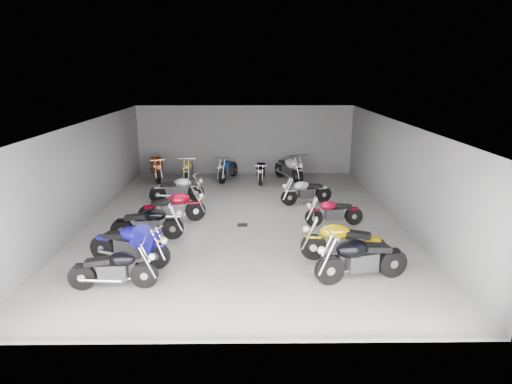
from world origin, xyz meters
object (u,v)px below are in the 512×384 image
motorcycle_back_a (156,168)px  motorcycle_back_b (189,169)px  motorcycle_right_f (306,191)px  motorcycle_right_d (333,212)px  motorcycle_right_a (361,259)px  drain_grate (242,225)px  motorcycle_right_b (343,241)px  motorcycle_left_a (114,269)px  motorcycle_back_e (289,168)px  motorcycle_back_d (262,172)px  motorcycle_left_c (148,223)px  motorcycle_left_f (177,189)px  motorcycle_left_d (173,207)px  motorcycle_back_c (228,169)px  motorcycle_left_b (130,245)px

motorcycle_back_a → motorcycle_back_b: size_ratio=1.10×
motorcycle_right_f → motorcycle_back_b: motorcycle_back_b is taller
motorcycle_right_d → motorcycle_back_a: (-6.86, 6.31, 0.11)m
motorcycle_right_a → drain_grate: bearing=21.7°
motorcycle_right_a → motorcycle_right_b: size_ratio=1.03×
motorcycle_back_a → motorcycle_back_b: (1.48, -0.06, -0.07)m
motorcycle_left_a → motorcycle_back_e: size_ratio=0.91×
motorcycle_right_a → motorcycle_back_b: bearing=14.0°
motorcycle_right_a → motorcycle_back_d: motorcycle_right_a is taller
drain_grate → motorcycle_left_c: bearing=-155.3°
drain_grate → motorcycle_left_f: (-2.47, 2.72, 0.48)m
motorcycle_left_d → motorcycle_back_b: motorcycle_left_d is taller
motorcycle_left_a → motorcycle_back_d: (3.54, 10.11, -0.02)m
motorcycle_left_a → motorcycle_left_d: size_ratio=0.95×
motorcycle_left_a → motorcycle_back_e: 11.36m
motorcycle_right_f → motorcycle_back_c: size_ratio=0.94×
motorcycle_left_d → motorcycle_back_c: motorcycle_left_d is taller
motorcycle_right_a → motorcycle_back_e: motorcycle_back_e is taller
motorcycle_back_b → motorcycle_back_d: (3.25, -0.40, -0.03)m
motorcycle_left_d → motorcycle_back_d: (2.97, 5.55, -0.06)m
motorcycle_back_a → drain_grate: bearing=103.8°
drain_grate → motorcycle_back_b: 6.71m
motorcycle_left_a → motorcycle_back_d: motorcycle_left_a is taller
drain_grate → motorcycle_back_d: (0.74, 5.80, 0.45)m
motorcycle_left_f → motorcycle_right_f: size_ratio=1.06×
drain_grate → motorcycle_back_c: 6.24m
drain_grate → motorcycle_left_a: motorcycle_left_a is taller
motorcycle_back_c → motorcycle_back_e: bearing=-166.2°
drain_grate → motorcycle_left_d: size_ratio=0.15×
motorcycle_left_f → motorcycle_right_d: size_ratio=1.09×
motorcycle_left_b → motorcycle_back_d: bearing=176.2°
motorcycle_left_c → motorcycle_back_d: bearing=150.5°
motorcycle_left_d → motorcycle_left_f: (-0.24, 2.47, -0.03)m
motorcycle_left_f → motorcycle_right_b: bearing=33.9°
motorcycle_right_d → motorcycle_back_b: 8.25m
motorcycle_left_f → motorcycle_right_f: (4.76, -0.34, -0.02)m
motorcycle_back_a → motorcycle_back_b: bearing=159.1°
motorcycle_back_a → motorcycle_back_d: size_ratio=1.17×
motorcycle_left_d → motorcycle_back_b: bearing=163.4°
drain_grate → motorcycle_back_e: bearing=71.8°
motorcycle_right_f → motorcycle_back_e: motorcycle_back_e is taller
motorcycle_right_b → motorcycle_back_e: bearing=13.2°
motorcycle_right_d → motorcycle_back_d: 6.23m
motorcycle_left_a → motorcycle_left_c: motorcycle_left_c is taller
motorcycle_left_a → motorcycle_back_a: 10.64m
motorcycle_left_d → motorcycle_back_b: size_ratio=1.03×
motorcycle_right_d → motorcycle_back_a: motorcycle_back_a is taller
motorcycle_left_a → motorcycle_back_b: bearing=175.5°
motorcycle_right_f → motorcycle_back_c: (-3.05, 3.79, 0.03)m
motorcycle_right_a → motorcycle_left_a: bearing=79.8°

